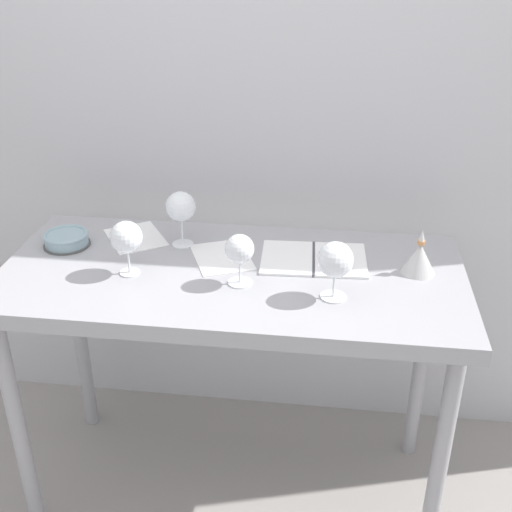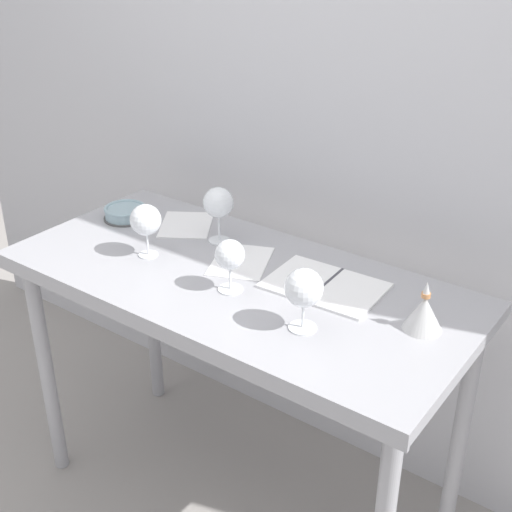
# 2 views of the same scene
# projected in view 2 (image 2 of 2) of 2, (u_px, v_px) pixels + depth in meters

# --- Properties ---
(ground_plane) EXTENTS (6.00, 6.00, 0.00)m
(ground_plane) POSITION_uv_depth(u_px,v_px,m) (241.00, 498.00, 2.44)
(ground_plane) COLOR gray
(back_wall) EXTENTS (3.80, 0.04, 2.60)m
(back_wall) POSITION_uv_depth(u_px,v_px,m) (330.00, 104.00, 2.19)
(back_wall) COLOR silver
(back_wall) RESTS_ON ground_plane
(steel_counter) EXTENTS (1.40, 0.65, 0.90)m
(steel_counter) POSITION_uv_depth(u_px,v_px,m) (237.00, 307.00, 2.07)
(steel_counter) COLOR #9C9CA1
(steel_counter) RESTS_ON ground_plane
(wine_glass_near_left) EXTENTS (0.10, 0.10, 0.17)m
(wine_glass_near_left) POSITION_uv_depth(u_px,v_px,m) (146.00, 221.00, 2.08)
(wine_glass_near_left) COLOR white
(wine_glass_near_left) RESTS_ON steel_counter
(wine_glass_near_center) EXTENTS (0.08, 0.08, 0.15)m
(wine_glass_near_center) POSITION_uv_depth(u_px,v_px,m) (230.00, 256.00, 1.90)
(wine_glass_near_center) COLOR white
(wine_glass_near_center) RESTS_ON steel_counter
(wine_glass_far_left) EXTENTS (0.10, 0.10, 0.18)m
(wine_glass_far_left) POSITION_uv_depth(u_px,v_px,m) (218.00, 204.00, 2.17)
(wine_glass_far_left) COLOR white
(wine_glass_far_left) RESTS_ON steel_counter
(wine_glass_near_right) EXTENTS (0.10, 0.10, 0.17)m
(wine_glass_near_right) POSITION_uv_depth(u_px,v_px,m) (304.00, 289.00, 1.72)
(wine_glass_near_right) COLOR white
(wine_glass_near_right) RESTS_ON steel_counter
(open_notebook) EXTENTS (0.33, 0.24, 0.01)m
(open_notebook) POSITION_uv_depth(u_px,v_px,m) (325.00, 285.00, 1.96)
(open_notebook) COLOR white
(open_notebook) RESTS_ON steel_counter
(tasting_sheet_upper) EXTENTS (0.25, 0.27, 0.00)m
(tasting_sheet_upper) POSITION_uv_depth(u_px,v_px,m) (186.00, 225.00, 2.33)
(tasting_sheet_upper) COLOR white
(tasting_sheet_upper) RESTS_ON steel_counter
(tasting_sheet_lower) EXTENTS (0.24, 0.27, 0.00)m
(tasting_sheet_lower) POSITION_uv_depth(u_px,v_px,m) (241.00, 261.00, 2.10)
(tasting_sheet_lower) COLOR white
(tasting_sheet_lower) RESTS_ON steel_counter
(tasting_bowl) EXTENTS (0.15, 0.15, 0.04)m
(tasting_bowl) POSITION_uv_depth(u_px,v_px,m) (125.00, 212.00, 2.37)
(tasting_bowl) COLOR #4C4C4C
(tasting_bowl) RESTS_ON steel_counter
(decanter_funnel) EXTENTS (0.10, 0.10, 0.14)m
(decanter_funnel) POSITION_uv_depth(u_px,v_px,m) (424.00, 313.00, 1.75)
(decanter_funnel) COLOR #BEBEBE
(decanter_funnel) RESTS_ON steel_counter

